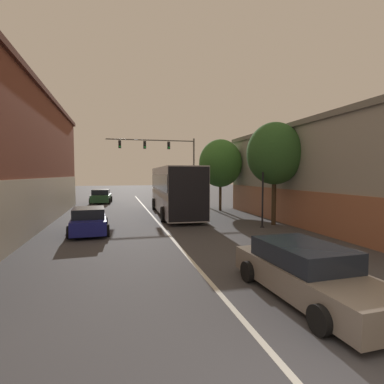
% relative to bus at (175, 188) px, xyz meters
% --- Properties ---
extents(lane_center_line, '(0.14, 45.05, 0.01)m').
position_rel_bus_xyz_m(lane_center_line, '(-1.72, -2.38, -1.97)').
color(lane_center_line, silver).
rests_on(lane_center_line, ground_plane).
extents(building_right_storefront, '(7.26, 18.29, 6.05)m').
position_rel_bus_xyz_m(building_right_storefront, '(9.23, -6.23, 1.16)').
color(building_right_storefront, '#9E998E').
rests_on(building_right_storefront, ground_plane).
extents(bus, '(3.09, 10.78, 3.53)m').
position_rel_bus_xyz_m(bus, '(0.00, 0.00, 0.00)').
color(bus, '#B7B7BC').
rests_on(bus, ground_plane).
extents(hatchback_foreground, '(2.12, 4.76, 1.29)m').
position_rel_bus_xyz_m(hatchback_foreground, '(0.28, -15.63, -1.36)').
color(hatchback_foreground, slate).
rests_on(hatchback_foreground, ground_plane).
extents(parked_car_left_near, '(2.11, 3.95, 1.32)m').
position_rel_bus_xyz_m(parked_car_left_near, '(-5.62, -5.87, -1.35)').
color(parked_car_left_near, navy).
rests_on(parked_car_left_near, ground_plane).
extents(parked_car_left_mid, '(2.26, 4.16, 1.43)m').
position_rel_bus_xyz_m(parked_car_left_mid, '(-5.81, 10.99, -1.30)').
color(parked_car_left_mid, '#285633').
rests_on(parked_car_left_mid, ground_plane).
extents(traffic_signal_gantry, '(9.42, 0.36, 6.94)m').
position_rel_bus_xyz_m(traffic_signal_gantry, '(1.00, 10.14, 3.22)').
color(traffic_signal_gantry, '#514C47').
rests_on(traffic_signal_gantry, ground_plane).
extents(street_lamp, '(0.33, 0.33, 4.69)m').
position_rel_bus_xyz_m(street_lamp, '(3.78, -6.54, 0.82)').
color(street_lamp, black).
rests_on(street_lamp, ground_plane).
extents(street_tree_near, '(3.33, 2.99, 6.08)m').
position_rel_bus_xyz_m(street_tree_near, '(4.85, -5.90, 2.25)').
color(street_tree_near, '#3D2D1E').
rests_on(street_tree_near, ground_plane).
extents(street_tree_far, '(3.58, 3.22, 5.91)m').
position_rel_bus_xyz_m(street_tree_far, '(4.16, 1.61, 1.95)').
color(street_tree_far, '#4C3823').
rests_on(street_tree_far, ground_plane).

